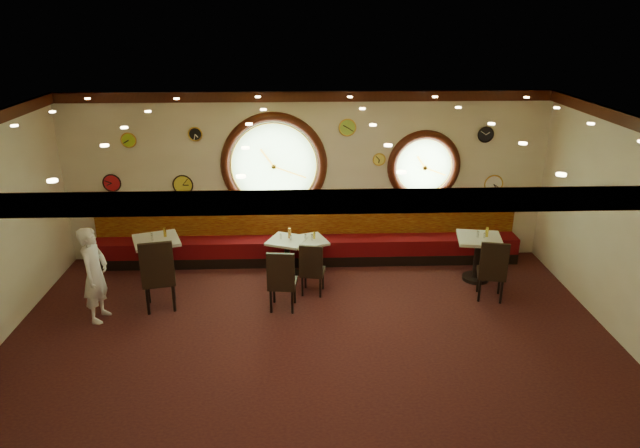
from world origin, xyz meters
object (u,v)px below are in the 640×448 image
at_px(chair_b, 282,277).
at_px(condiment_c_salt, 305,237).
at_px(condiment_b_bottle, 290,233).
at_px(condiment_c_pepper, 312,237).
at_px(condiment_a_bottle, 165,232).
at_px(waiter, 95,274).
at_px(condiment_d_pepper, 484,235).
at_px(table_c, 308,252).
at_px(condiment_c_bottle, 314,235).
at_px(condiment_d_bottle, 487,232).
at_px(table_a, 158,255).
at_px(condiment_d_salt, 478,234).
at_px(condiment_b_pepper, 291,238).
at_px(chair_d, 493,267).
at_px(condiment_b_salt, 281,236).
at_px(chair_c, 312,266).
at_px(condiment_a_salt, 152,236).
at_px(table_d, 478,253).
at_px(table_b, 287,252).
at_px(chair_a, 158,271).
at_px(condiment_a_pepper, 152,238).

bearing_deg(chair_b, condiment_c_salt, 80.32).
bearing_deg(condiment_b_bottle, condiment_c_pepper, -14.40).
distance_m(condiment_a_bottle, waiter, 1.58).
bearing_deg(condiment_b_bottle, condiment_d_pepper, -7.80).
bearing_deg(table_c, condiment_c_bottle, 24.30).
bearing_deg(condiment_d_bottle, table_a, 179.12).
xyz_separation_m(condiment_d_salt, condiment_d_pepper, (0.10, -0.05, -0.01)).
relative_size(condiment_c_pepper, condiment_a_bottle, 0.72).
xyz_separation_m(condiment_b_pepper, condiment_d_pepper, (3.38, -0.35, 0.13)).
distance_m(table_c, chair_d, 3.21).
bearing_deg(chair_d, condiment_d_pepper, 98.17).
distance_m(condiment_c_pepper, condiment_d_bottle, 3.08).
xyz_separation_m(condiment_b_salt, condiment_c_pepper, (0.56, -0.05, -0.01)).
relative_size(condiment_d_bottle, waiter, 0.11).
xyz_separation_m(chair_c, condiment_b_salt, (-0.54, 0.86, 0.20)).
relative_size(chair_b, condiment_a_salt, 6.03).
xyz_separation_m(table_d, condiment_a_salt, (-5.71, 0.13, 0.36)).
height_order(table_a, condiment_a_salt, condiment_a_salt).
distance_m(table_b, condiment_d_bottle, 3.56).
bearing_deg(chair_a, table_b, 19.58).
bearing_deg(condiment_a_pepper, condiment_a_bottle, 48.69).
relative_size(chair_b, condiment_c_bottle, 4.72).
xyz_separation_m(condiment_c_salt, waiter, (-3.24, -1.53, 0.05)).
distance_m(chair_c, condiment_b_salt, 1.03).
height_order(table_b, condiment_c_bottle, condiment_c_bottle).
relative_size(chair_d, condiment_a_pepper, 6.72).
xyz_separation_m(table_c, condiment_b_salt, (-0.50, 0.02, 0.31)).
relative_size(table_a, chair_b, 1.49).
relative_size(table_d, condiment_b_salt, 8.44).
relative_size(table_a, condiment_d_salt, 8.64).
bearing_deg(condiment_c_bottle, table_c, -155.70).
xyz_separation_m(condiment_d_salt, condiment_a_pepper, (-5.65, 0.01, 0.00)).
bearing_deg(condiment_d_bottle, condiment_c_pepper, 174.41).
bearing_deg(condiment_b_bottle, condiment_b_pepper, -79.54).
distance_m(chair_b, condiment_a_salt, 2.55).
distance_m(chair_c, condiment_c_bottle, 0.91).
bearing_deg(condiment_a_pepper, chair_a, -72.66).
bearing_deg(condiment_c_salt, condiment_c_pepper, -25.85).
bearing_deg(chair_a, condiment_a_pepper, 94.85).
bearing_deg(condiment_a_salt, chair_c, -12.27).
xyz_separation_m(condiment_b_salt, condiment_d_bottle, (3.62, -0.35, 0.17)).
distance_m(chair_a, condiment_d_pepper, 5.53).
distance_m(table_d, condiment_c_salt, 3.08).
xyz_separation_m(chair_c, condiment_a_pepper, (-2.73, 0.50, 0.34)).
relative_size(table_d, condiment_a_bottle, 5.41).
relative_size(table_c, table_d, 0.91).
distance_m(chair_a, waiter, 0.93).
xyz_separation_m(chair_b, condiment_d_salt, (3.41, 1.01, 0.28)).
distance_m(chair_c, waiter, 3.41).
bearing_deg(condiment_a_bottle, table_b, 3.44).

